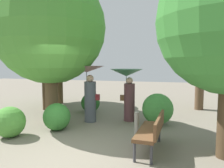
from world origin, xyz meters
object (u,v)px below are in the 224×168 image
at_px(person_left, 88,82).
at_px(tree_far_back, 45,37).
at_px(tree_near_left, 50,19).
at_px(person_right, 127,84).
at_px(path_marker_post, 137,128).
at_px(tree_near_right, 201,41).
at_px(park_bench, 152,129).
at_px(tree_mid_left, 59,52).

xyz_separation_m(person_left, tree_far_back, (-2.51, 1.40, 1.76)).
bearing_deg(tree_far_back, tree_near_left, -53.24).
height_order(person_left, person_right, person_left).
bearing_deg(path_marker_post, tree_far_back, 145.91).
bearing_deg(person_left, tree_far_back, 53.54).
bearing_deg(tree_near_right, path_marker_post, -112.08).
xyz_separation_m(tree_far_back, path_marker_post, (4.46, -3.02, -2.72)).
xyz_separation_m(person_left, tree_near_left, (-1.21, -0.34, 2.10)).
distance_m(park_bench, tree_far_back, 6.48).
bearing_deg(tree_far_back, tree_mid_left, 97.93).
height_order(tree_near_right, path_marker_post, tree_near_right).
relative_size(person_left, park_bench, 1.26).
bearing_deg(tree_near_left, park_bench, -24.67).
relative_size(person_left, tree_near_left, 0.35).
bearing_deg(park_bench, path_marker_post, -128.33).
relative_size(park_bench, tree_far_back, 0.31).
relative_size(park_bench, tree_near_right, 0.35).
bearing_deg(tree_mid_left, person_right, -30.93).
bearing_deg(path_marker_post, tree_near_right, 67.92).
bearing_deg(path_marker_post, tree_near_left, 157.99).
height_order(park_bench, tree_far_back, tree_far_back).
distance_m(park_bench, path_marker_post, 0.56).
distance_m(park_bench, tree_mid_left, 7.33).
relative_size(tree_mid_left, path_marker_post, 5.09).
distance_m(tree_far_back, path_marker_post, 6.03).
xyz_separation_m(tree_near_right, tree_far_back, (-6.41, -1.79, 0.18)).
height_order(person_right, tree_mid_left, tree_mid_left).
height_order(person_right, tree_far_back, tree_far_back).
height_order(tree_near_left, tree_near_right, tree_near_left).
bearing_deg(tree_near_left, person_right, 18.42).
relative_size(tree_near_left, tree_near_right, 1.26).
height_order(tree_mid_left, tree_far_back, tree_far_back).
bearing_deg(tree_near_right, tree_mid_left, -177.27).
xyz_separation_m(park_bench, tree_far_back, (-4.87, 3.38, 2.62)).
xyz_separation_m(person_left, park_bench, (2.36, -1.98, -0.85)).
height_order(person_right, path_marker_post, person_right).
distance_m(person_left, path_marker_post, 2.71).
bearing_deg(person_right, path_marker_post, -169.47).
xyz_separation_m(tree_near_right, path_marker_post, (-1.95, -4.80, -2.55)).
bearing_deg(tree_near_right, person_right, -134.21).
xyz_separation_m(person_right, tree_mid_left, (-3.98, 2.39, 1.29)).
bearing_deg(path_marker_post, park_bench, -41.25).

